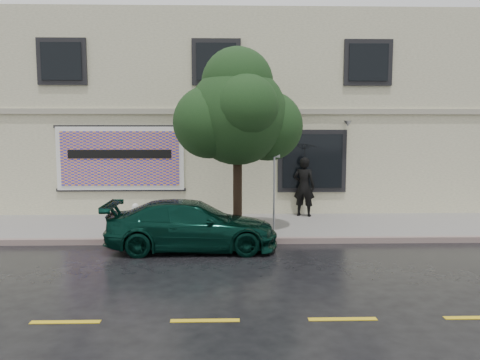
{
  "coord_description": "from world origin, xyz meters",
  "views": [
    {
      "loc": [
        0.37,
        -10.64,
        3.04
      ],
      "look_at": [
        0.7,
        2.2,
        1.62
      ],
      "focal_mm": 35.0,
      "sensor_mm": 36.0,
      "label": 1
    }
  ],
  "objects_px": {
    "pedestrian": "(304,187)",
    "car": "(192,225)",
    "fire_hydrant": "(136,215)",
    "street_tree": "(237,116)"
  },
  "relations": [
    {
      "from": "street_tree",
      "to": "fire_hydrant",
      "type": "relative_size",
      "value": 6.58
    },
    {
      "from": "fire_hydrant",
      "to": "street_tree",
      "type": "bearing_deg",
      "value": -36.64
    },
    {
      "from": "car",
      "to": "street_tree",
      "type": "xyz_separation_m",
      "value": [
        1.17,
        1.27,
        2.76
      ]
    },
    {
      "from": "pedestrian",
      "to": "fire_hydrant",
      "type": "bearing_deg",
      "value": 40.14
    },
    {
      "from": "car",
      "to": "pedestrian",
      "type": "xyz_separation_m",
      "value": [
        3.42,
        3.67,
        0.51
      ]
    },
    {
      "from": "pedestrian",
      "to": "street_tree",
      "type": "relative_size",
      "value": 0.43
    },
    {
      "from": "pedestrian",
      "to": "car",
      "type": "bearing_deg",
      "value": 70.22
    },
    {
      "from": "pedestrian",
      "to": "street_tree",
      "type": "xyz_separation_m",
      "value": [
        -2.25,
        -2.4,
        2.25
      ]
    },
    {
      "from": "pedestrian",
      "to": "fire_hydrant",
      "type": "relative_size",
      "value": 2.8
    },
    {
      "from": "street_tree",
      "to": "fire_hydrant",
      "type": "distance_m",
      "value": 4.24
    }
  ]
}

